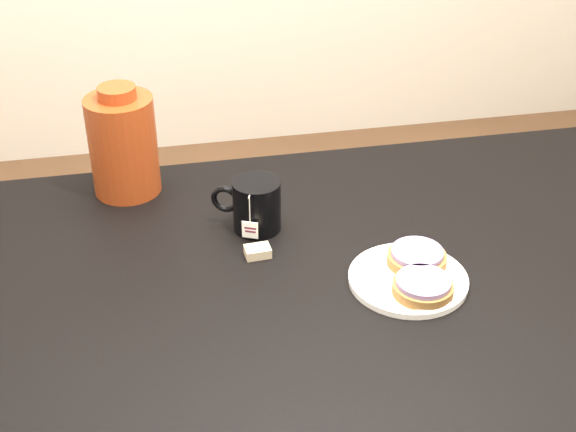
% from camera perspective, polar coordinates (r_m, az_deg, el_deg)
% --- Properties ---
extents(table, '(1.40, 0.90, 0.75)m').
position_cam_1_polar(table, '(1.44, 3.16, -6.88)').
color(table, black).
rests_on(table, ground_plane).
extents(plate, '(0.20, 0.20, 0.02)m').
position_cam_1_polar(plate, '(1.38, 8.54, -4.40)').
color(plate, white).
rests_on(plate, table).
extents(bagel_back, '(0.14, 0.14, 0.03)m').
position_cam_1_polar(bagel_back, '(1.40, 9.15, -2.90)').
color(bagel_back, brown).
rests_on(bagel_back, plate).
extents(bagel_front, '(0.10, 0.10, 0.03)m').
position_cam_1_polar(bagel_front, '(1.34, 9.57, -4.96)').
color(bagel_front, brown).
rests_on(bagel_front, plate).
extents(mug, '(0.14, 0.12, 0.10)m').
position_cam_1_polar(mug, '(1.48, -2.32, 0.80)').
color(mug, black).
rests_on(mug, table).
extents(teabag_pouch, '(0.05, 0.03, 0.02)m').
position_cam_1_polar(teabag_pouch, '(1.43, -2.17, -2.54)').
color(teabag_pouch, '#C6B793').
rests_on(teabag_pouch, table).
extents(bagel_package, '(0.15, 0.15, 0.22)m').
position_cam_1_polar(bagel_package, '(1.61, -11.65, 5.05)').
color(bagel_package, '#65200D').
rests_on(bagel_package, table).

